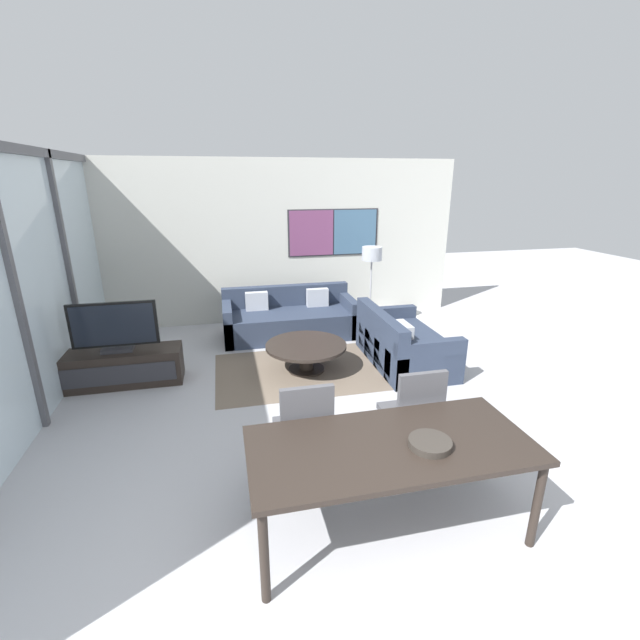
{
  "coord_description": "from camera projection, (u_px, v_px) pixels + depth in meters",
  "views": [
    {
      "loc": [
        -0.87,
        -1.43,
        2.47
      ],
      "look_at": [
        0.16,
        3.03,
        0.95
      ],
      "focal_mm": 24.0,
      "sensor_mm": 36.0,
      "label": 1
    }
  ],
  "objects": [
    {
      "name": "dining_chair_left",
      "position": [
        305.0,
        427.0,
        3.5
      ],
      "size": [
        0.46,
        0.46,
        0.96
      ],
      "color": "#4C4C51",
      "rests_on": "ground_plane"
    },
    {
      "name": "area_rug",
      "position": [
        306.0,
        370.0,
        5.78
      ],
      "size": [
        2.4,
        1.6,
        0.01
      ],
      "color": "#706051",
      "rests_on": "ground_plane"
    },
    {
      "name": "sofa_side",
      "position": [
        400.0,
        346.0,
        5.93
      ],
      "size": [
        0.92,
        1.6,
        0.76
      ],
      "rotation": [
        0.0,
        0.0,
        1.57
      ],
      "color": "#2D384C",
      "rests_on": "ground_plane"
    },
    {
      "name": "floor_lamp",
      "position": [
        372.0,
        261.0,
        7.04
      ],
      "size": [
        0.33,
        0.33,
        1.41
      ],
      "color": "#2D2D33",
      "rests_on": "ground_plane"
    },
    {
      "name": "television",
      "position": [
        114.0,
        328.0,
        5.18
      ],
      "size": [
        1.01,
        0.2,
        0.62
      ],
      "color": "#2D2D33",
      "rests_on": "tv_console"
    },
    {
      "name": "dining_table",
      "position": [
        390.0,
        451.0,
        2.99
      ],
      "size": [
        1.99,
        0.89,
        0.73
      ],
      "color": "black",
      "rests_on": "ground_plane"
    },
    {
      "name": "coffee_table",
      "position": [
        306.0,
        351.0,
        5.69
      ],
      "size": [
        1.08,
        1.08,
        0.38
      ],
      "color": "black",
      "rests_on": "ground_plane"
    },
    {
      "name": "fruit_bowl",
      "position": [
        430.0,
        443.0,
        2.92
      ],
      "size": [
        0.3,
        0.3,
        0.05
      ],
      "color": "#332D28",
      "rests_on": "dining_table"
    },
    {
      "name": "dining_chair_centre",
      "position": [
        414.0,
        411.0,
        3.74
      ],
      "size": [
        0.46,
        0.46,
        0.96
      ],
      "color": "#4C4C51",
      "rests_on": "ground_plane"
    },
    {
      "name": "wall_back",
      "position": [
        275.0,
        242.0,
        7.47
      ],
      "size": [
        6.68,
        0.09,
        2.8
      ],
      "color": "silver",
      "rests_on": "ground_plane"
    },
    {
      "name": "sofa_main",
      "position": [
        289.0,
        319.0,
        7.04
      ],
      "size": [
        2.12,
        0.92,
        0.76
      ],
      "color": "#2D384C",
      "rests_on": "ground_plane"
    },
    {
      "name": "window_wall_left",
      "position": [
        10.0,
        283.0,
        4.01
      ],
      "size": [
        0.07,
        6.07,
        2.8
      ],
      "color": "silver",
      "rests_on": "ground_plane"
    },
    {
      "name": "tv_console",
      "position": [
        121.0,
        367.0,
        5.34
      ],
      "size": [
        1.47,
        0.46,
        0.44
      ],
      "color": "black",
      "rests_on": "ground_plane"
    }
  ]
}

